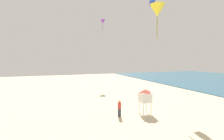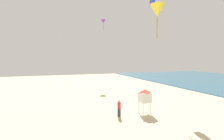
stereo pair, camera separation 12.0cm
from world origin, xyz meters
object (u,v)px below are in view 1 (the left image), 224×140
lifeguard_stand (145,96)px  kite_blue_box_2 (152,3)px  kite_purple_delta (103,22)px  kite_yellow_delta (157,11)px  kite_flyer (119,107)px

lifeguard_stand → kite_blue_box_2: (5.33, 6.95, 12.20)m
kite_purple_delta → kite_yellow_delta: 21.62m
kite_purple_delta → kite_blue_box_2: bearing=-80.7°
kite_purple_delta → kite_blue_box_2: kite_purple_delta is taller
kite_blue_box_2 → lifeguard_stand: bearing=-127.5°
lifeguard_stand → kite_blue_box_2: size_ratio=2.74×
kite_purple_delta → kite_blue_box_2: size_ratio=2.70×
kite_flyer → kite_blue_box_2: 16.95m
kite_yellow_delta → kite_blue_box_2: (2.68, 5.10, 2.70)m
kite_blue_box_2 → kite_purple_delta: bearing=99.3°
kite_flyer → kite_purple_delta: kite_purple_delta is taller
kite_yellow_delta → kite_purple_delta: bearing=90.0°
kite_flyer → kite_yellow_delta: 11.94m
kite_flyer → lifeguard_stand: (2.89, -0.05, 0.92)m
kite_flyer → lifeguard_stand: lifeguard_stand is taller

